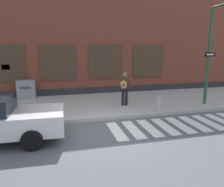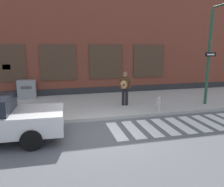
% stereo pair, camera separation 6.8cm
% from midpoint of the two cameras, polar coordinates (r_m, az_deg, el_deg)
% --- Properties ---
extents(ground_plane, '(160.00, 160.00, 0.00)m').
position_cam_midpoint_polar(ground_plane, '(8.16, -1.72, -10.34)').
color(ground_plane, '#56565B').
extents(sidewalk, '(28.00, 5.08, 0.15)m').
position_cam_midpoint_polar(sidewalk, '(11.83, -5.78, -2.92)').
color(sidewalk, '#ADAAA3').
rests_on(sidewalk, ground).
extents(building_backdrop, '(28.00, 4.06, 8.04)m').
position_cam_midpoint_polar(building_backdrop, '(15.96, -8.51, 15.12)').
color(building_backdrop, brown).
rests_on(building_backdrop, ground).
extents(crosswalk, '(5.78, 1.90, 0.01)m').
position_cam_midpoint_polar(crosswalk, '(9.38, 17.50, -7.85)').
color(crosswalk, silver).
rests_on(crosswalk, ground).
extents(busker, '(0.72, 0.63, 1.74)m').
position_cam_midpoint_polar(busker, '(11.16, 3.56, 1.83)').
color(busker, black).
rests_on(busker, sidewalk).
extents(traffic_light, '(0.60, 2.54, 4.97)m').
position_cam_midpoint_polar(traffic_light, '(11.59, 27.38, 13.01)').
color(traffic_light, '#234C33').
rests_on(traffic_light, sidewalk).
extents(utility_box, '(1.00, 0.68, 1.07)m').
position_cam_midpoint_polar(utility_box, '(13.75, -21.18, 1.03)').
color(utility_box, gray).
rests_on(utility_box, sidewalk).
extents(fire_hydrant, '(0.38, 0.20, 0.70)m').
position_cam_midpoint_polar(fire_hydrant, '(10.55, 12.33, -2.63)').
color(fire_hydrant, '#B2ADA8').
rests_on(fire_hydrant, sidewalk).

